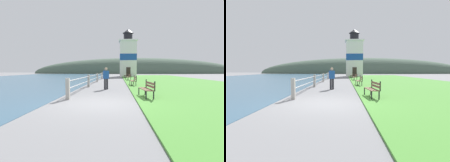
{
  "view_description": "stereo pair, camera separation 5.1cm",
  "coord_description": "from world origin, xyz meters",
  "views": [
    {
      "loc": [
        0.86,
        -7.62,
        1.5
      ],
      "look_at": [
        0.25,
        10.76,
        0.3
      ],
      "focal_mm": 28.0,
      "sensor_mm": 36.0,
      "label": 1
    },
    {
      "loc": [
        0.91,
        -7.61,
        1.5
      ],
      "look_at": [
        0.25,
        10.76,
        0.3
      ],
      "focal_mm": 28.0,
      "sensor_mm": 36.0,
      "label": 2
    }
  ],
  "objects": [
    {
      "name": "park_bench_midway",
      "position": [
        2.34,
        8.63,
        0.54
      ],
      "size": [
        0.53,
        1.65,
        0.94
      ],
      "rotation": [
        0.0,
        0.0,
        3.18
      ],
      "color": "brown",
      "rests_on": "ground_plane"
    },
    {
      "name": "lighthouse",
      "position": [
        3.07,
        30.92,
        4.42
      ],
      "size": [
        4.01,
        4.01,
        10.22
      ],
      "color": "white",
      "rests_on": "ground_plane"
    },
    {
      "name": "ground_plane",
      "position": [
        0.0,
        0.0,
        0.0
      ],
      "size": [
        160.0,
        160.0,
        0.0
      ],
      "primitive_type": "plane",
      "color": "slate"
    },
    {
      "name": "water_strip",
      "position": [
        -14.25,
        15.3,
        0.01
      ],
      "size": [
        24.0,
        73.46,
        0.01
      ],
      "color": "#385B75",
      "rests_on": "ground_plane"
    },
    {
      "name": "park_bench_far",
      "position": [
        2.39,
        16.78,
        0.54
      ],
      "size": [
        0.7,
        2.03,
        0.94
      ],
      "rotation": [
        0.0,
        0.0,
        3.26
      ],
      "color": "brown",
      "rests_on": "ground_plane"
    },
    {
      "name": "person_strolling",
      "position": [
        -0.03,
        5.56,
        0.9
      ],
      "size": [
        0.46,
        0.38,
        1.66
      ],
      "rotation": [
        0.0,
        0.0,
        2.03
      ],
      "color": "#28282D",
      "rests_on": "ground_plane"
    },
    {
      "name": "grass_verge",
      "position": [
        7.75,
        15.3,
        0.03
      ],
      "size": [
        12.0,
        45.91,
        0.06
      ],
      "color": "#4C8E38",
      "rests_on": "ground_plane"
    },
    {
      "name": "park_bench_near",
      "position": [
        2.43,
        1.66,
        0.54
      ],
      "size": [
        0.63,
        1.72,
        0.94
      ],
      "rotation": [
        0.0,
        0.0,
        3.24
      ],
      "color": "brown",
      "rests_on": "ground_plane"
    },
    {
      "name": "park_bench_by_lighthouse",
      "position": [
        2.31,
        23.58,
        0.54
      ],
      "size": [
        0.53,
        1.92,
        0.94
      ],
      "rotation": [
        0.0,
        0.0,
        3.17
      ],
      "color": "brown",
      "rests_on": "ground_plane"
    },
    {
      "name": "distant_hillside",
      "position": [
        8.0,
        60.61,
        0.0
      ],
      "size": [
        80.0,
        16.0,
        12.0
      ],
      "color": "#475B4C",
      "rests_on": "ground_plane"
    },
    {
      "name": "seawall_railing",
      "position": [
        -1.65,
        13.51,
        0.63
      ],
      "size": [
        0.18,
        25.2,
        1.08
      ],
      "color": "#A8A399",
      "rests_on": "ground_plane"
    }
  ]
}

